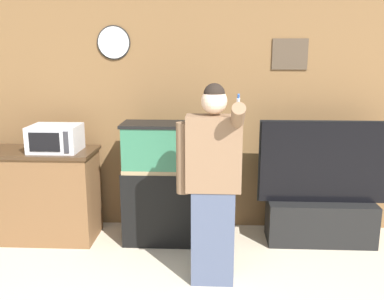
% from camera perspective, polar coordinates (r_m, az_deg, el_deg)
% --- Properties ---
extents(wall_back_paneled, '(10.00, 0.08, 2.60)m').
position_cam_1_polar(wall_back_paneled, '(4.58, -0.62, 5.47)').
color(wall_back_paneled, brown).
rests_on(wall_back_paneled, ground_plane).
extents(counter_island, '(1.33, 0.57, 0.94)m').
position_cam_1_polar(counter_island, '(4.71, -20.51, -5.55)').
color(counter_island, brown).
rests_on(counter_island, ground_plane).
extents(microwave, '(0.48, 0.38, 0.26)m').
position_cam_1_polar(microwave, '(4.43, -17.75, 1.51)').
color(microwave, silver).
rests_on(microwave, counter_island).
extents(aquarium_on_stand, '(0.96, 0.41, 1.23)m').
position_cam_1_polar(aquarium_on_stand, '(4.30, -2.74, -4.44)').
color(aquarium_on_stand, black).
rests_on(aquarium_on_stand, ground_plane).
extents(tv_on_stand, '(1.28, 0.40, 1.25)m').
position_cam_1_polar(tv_on_stand, '(4.55, 16.79, -7.35)').
color(tv_on_stand, black).
rests_on(tv_on_stand, ground_plane).
extents(person_standing, '(0.53, 0.40, 1.67)m').
position_cam_1_polar(person_standing, '(3.46, 2.70, -4.43)').
color(person_standing, '#424C66').
rests_on(person_standing, ground_plane).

